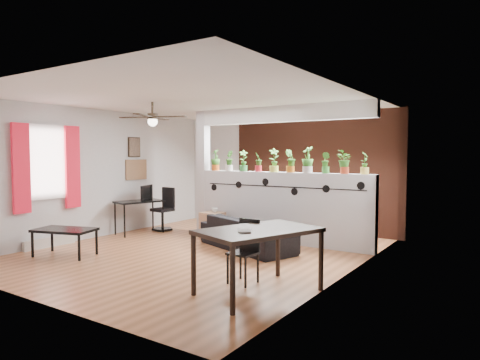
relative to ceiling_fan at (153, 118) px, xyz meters
The scene contains 31 objects.
room_shell 1.33m from the ceiling_fan, 20.56° to the left, with size 6.30×7.10×2.90m.
partition_wall 2.91m from the ceiling_fan, 48.37° to the left, with size 3.60×0.18×1.35m, color #BCBCC1.
ceiling_header 2.41m from the ceiling_fan, 48.37° to the left, with size 3.60×0.18×0.30m, color silver.
pier_column 2.09m from the ceiling_fan, 99.77° to the left, with size 0.22×0.20×2.60m, color #BCBCC1.
brick_panel 3.78m from the ceiling_fan, 63.93° to the left, with size 3.90×0.05×2.60m, color #A74B30.
vine_decal 2.64m from the ceiling_fan, 46.80° to the left, with size 3.31×0.01×0.30m.
window_assembly 2.13m from the ceiling_fan, 152.87° to the right, with size 0.09×1.30×1.55m.
baseboard_heater 2.96m from the ceiling_fan, 152.65° to the right, with size 0.08×1.00×0.18m, color silver.
corkboard 2.38m from the ceiling_fan, 144.85° to the left, with size 0.03×0.60×0.45m, color #876041.
framed_art 2.19m from the ceiling_fan, 145.97° to the left, with size 0.03×0.34×0.44m.
ceiling_fan is the anchor object (origin of this frame).
potted_plant_0 1.94m from the ceiling_fan, 89.36° to the left, with size 0.29×0.28×0.45m.
potted_plant_1 1.98m from the ceiling_fan, 78.35° to the left, with size 0.27×0.27×0.42m.
potted_plant_2 2.07m from the ceiling_fan, 68.14° to the left, with size 0.28×0.27×0.43m.
potted_plant_3 2.23m from the ceiling_fan, 59.19° to the left, with size 0.16×0.20×0.39m.
potted_plant_4 2.41m from the ceiling_fan, 51.64° to the left, with size 0.31×0.30×0.46m.
potted_plant_5 2.63m from the ceiling_fan, 45.39° to the left, with size 0.28×0.27×0.43m.
potted_plant_6 2.88m from the ceiling_fan, 40.24° to the left, with size 0.32×0.30×0.48m.
potted_plant_7 3.16m from the ceiling_fan, 36.00° to the left, with size 0.23×0.21×0.38m.
potted_plant_8 3.43m from the ceiling_fan, 32.47° to the left, with size 0.27×0.27×0.42m.
potted_plant_9 3.73m from the ceiling_fan, 29.51° to the left, with size 0.16×0.20×0.40m.
sofa 2.63m from the ceiling_fan, 35.53° to the left, with size 1.86×0.73×0.55m, color black.
cube_shelf 2.53m from the ceiling_fan, 82.43° to the left, with size 0.42×0.37×0.52m, color #A77958.
cup 2.29m from the ceiling_fan, 80.51° to the left, with size 0.13×0.13×0.10m, color gray.
computer_desk 2.35m from the ceiling_fan, 145.51° to the left, with size 0.75×1.08×0.71m.
monitor 2.31m from the ceiling_fan, 141.44° to the left, with size 0.05×0.31×0.18m, color black.
office_chair 2.71m from the ceiling_fan, 128.12° to the left, with size 0.49×0.49×0.93m.
dining_table 3.37m from the ceiling_fan, 20.07° to the right, with size 1.30×1.64×0.78m.
book 3.35m from the ceiling_fan, 26.15° to the right, with size 0.15×0.21×0.02m, color gray.
folding_chair 3.11m from the ceiling_fan, 16.64° to the right, with size 0.35×0.35×0.83m.
coffee_table 2.41m from the ceiling_fan, 127.45° to the right, with size 1.09×0.81×0.45m.
Camera 1 is at (4.62, -5.71, 1.68)m, focal length 32.00 mm.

